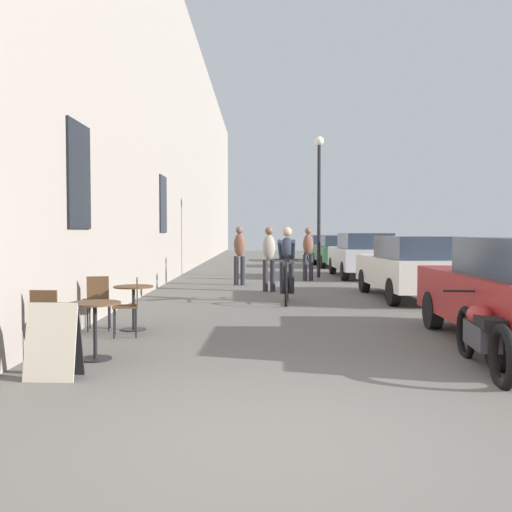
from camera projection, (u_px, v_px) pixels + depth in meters
The scene contains 18 objects.
ground_plane at pixel (297, 442), 4.31m from camera, with size 88.00×88.00×0.00m, color #5B5954.
building_facade_left at pixel (160, 117), 18.10m from camera, with size 0.54×68.00×10.54m.
cafe_table_near at pixel (95, 318), 7.10m from camera, with size 0.64×0.64×0.72m.
cafe_chair_near_toward_street at pixel (48, 319), 7.02m from camera, with size 0.41×0.41×0.89m.
cafe_table_mid at pixel (134, 298), 9.24m from camera, with size 0.64×0.64×0.72m.
cafe_chair_mid_toward_street at pixel (98, 299), 9.17m from camera, with size 0.45×0.45×0.89m.
cafe_chair_mid_toward_wall at pixel (130, 303), 8.68m from camera, with size 0.45×0.45×0.89m.
sandwich_board_sign at pixel (54, 341), 6.18m from camera, with size 0.56×0.39×0.84m.
cyclist_on_bicycle at pixel (287, 267), 12.84m from camera, with size 0.52×1.76×1.74m.
pedestrian_near at pixel (269, 255), 15.20m from camera, with size 0.36×0.27×1.73m.
pedestrian_mid at pixel (239, 252), 17.01m from camera, with size 0.37×0.29×1.76m.
pedestrian_far at pixel (308, 251), 18.54m from camera, with size 0.37×0.28×1.74m.
street_lamp at pixel (319, 188), 19.74m from camera, with size 0.32×0.32×4.90m.
parked_car_second at pixel (412, 266), 13.54m from camera, with size 1.91×4.27×1.50m.
parked_car_third at pixel (362, 254), 19.90m from camera, with size 1.88×4.38×1.55m.
parked_car_fourth at pixel (335, 251), 26.04m from camera, with size 1.82×4.08×1.43m.
parked_car_fifth at pixel (323, 247), 31.33m from camera, with size 1.79×4.05×1.43m.
parked_motorcycle at pixel (482, 335), 6.56m from camera, with size 0.62×2.14×0.92m.
Camera 1 is at (-0.29, -4.25, 1.60)m, focal length 39.94 mm.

